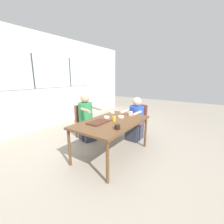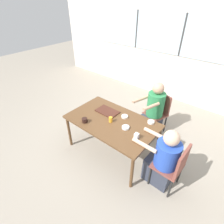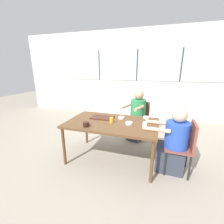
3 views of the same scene
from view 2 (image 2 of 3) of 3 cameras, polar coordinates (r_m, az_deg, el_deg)
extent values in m
plane|color=gray|center=(3.53, 0.00, -12.16)|extent=(16.00, 16.00, 0.00)
cube|color=silver|center=(4.96, 21.48, 18.69)|extent=(8.40, 0.06, 2.80)
cube|color=silver|center=(4.85, 22.11, 22.11)|extent=(5.20, 0.02, 0.96)
cube|color=#333333|center=(5.40, 8.07, 25.13)|extent=(0.04, 0.01, 0.96)
cube|color=#333333|center=(4.85, 22.08, 22.11)|extent=(0.04, 0.01, 0.96)
cube|color=brown|center=(3.06, 0.00, -3.08)|extent=(1.56, 0.93, 0.04)
cylinder|color=brown|center=(3.50, -13.79, -6.24)|extent=(0.05, 0.05, 0.68)
cylinder|color=brown|center=(2.78, 6.49, -19.09)|extent=(0.05, 0.05, 0.68)
cylinder|color=brown|center=(3.92, -4.35, -0.23)|extent=(0.05, 0.05, 0.68)
cylinder|color=brown|center=(3.29, 14.79, -9.52)|extent=(0.05, 0.05, 0.68)
cube|color=brown|center=(2.86, 17.60, -16.31)|extent=(0.41, 0.41, 0.03)
cube|color=brown|center=(2.67, 21.98, -14.92)|extent=(0.05, 0.38, 0.42)
cylinder|color=black|center=(2.96, 12.20, -19.60)|extent=(0.03, 0.03, 0.42)
cylinder|color=black|center=(3.16, 15.47, -15.55)|extent=(0.03, 0.03, 0.42)
cylinder|color=black|center=(2.90, 18.40, -22.69)|extent=(0.03, 0.03, 0.42)
cylinder|color=black|center=(3.11, 21.22, -18.27)|extent=(0.03, 0.03, 0.42)
cube|color=brown|center=(3.82, 13.95, -0.74)|extent=(0.50, 0.50, 0.03)
cube|color=brown|center=(3.82, 16.30, 2.85)|extent=(0.37, 0.15, 0.42)
cylinder|color=black|center=(3.76, 13.47, -5.56)|extent=(0.03, 0.03, 0.42)
cylinder|color=black|center=(3.94, 10.04, -2.95)|extent=(0.03, 0.03, 0.42)
cylinder|color=black|center=(3.97, 16.95, -3.73)|extent=(0.03, 0.03, 0.42)
cylinder|color=black|center=(4.14, 13.54, -1.34)|extent=(0.03, 0.03, 0.42)
cube|color=#333847|center=(3.04, 14.95, -17.88)|extent=(0.43, 0.33, 0.44)
cylinder|color=#284CB7|center=(2.71, 17.64, -13.01)|extent=(0.36, 0.36, 0.41)
sphere|color=#DBB293|center=(2.49, 18.91, -8.05)|extent=(0.22, 0.22, 0.22)
cylinder|color=#DBB293|center=(2.61, 10.49, -10.62)|extent=(0.39, 0.07, 0.06)
cylinder|color=#DBB293|center=(2.82, 13.99, -6.99)|extent=(0.39, 0.07, 0.06)
cube|color=#333847|center=(3.88, 12.39, -3.76)|extent=(0.42, 0.49, 0.44)
cylinder|color=#2D844C|center=(3.65, 14.07, 2.44)|extent=(0.34, 0.34, 0.50)
sphere|color=tan|center=(3.48, 14.91, 7.52)|extent=(0.23, 0.23, 0.23)
cylinder|color=tan|center=(3.31, 12.71, 1.76)|extent=(0.17, 0.38, 0.06)
cylinder|color=tan|center=(3.49, 9.21, 4.09)|extent=(0.17, 0.38, 0.06)
cube|color=#472319|center=(3.26, -1.53, 0.21)|extent=(0.41, 0.26, 0.02)
cylinder|color=black|center=(3.02, -8.93, -2.67)|extent=(0.10, 0.10, 0.08)
torus|color=black|center=(2.99, -8.31, -3.03)|extent=(0.01, 0.06, 0.06)
cylinder|color=gold|center=(2.99, -0.45, -2.49)|extent=(0.06, 0.06, 0.09)
cube|color=silver|center=(2.70, 8.01, -7.77)|extent=(0.06, 0.06, 0.09)
cylinder|color=white|center=(3.06, 12.60, -3.21)|extent=(0.11, 0.11, 0.04)
cylinder|color=silver|center=(3.12, 4.16, -1.48)|extent=(0.12, 0.12, 0.03)
cylinder|color=silver|center=(2.88, 4.46, -5.04)|extent=(0.12, 0.12, 0.04)
camera|label=1|loc=(4.00, -45.09, 10.06)|focal=24.00mm
camera|label=3|loc=(1.32, -54.65, -31.57)|focal=24.00mm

